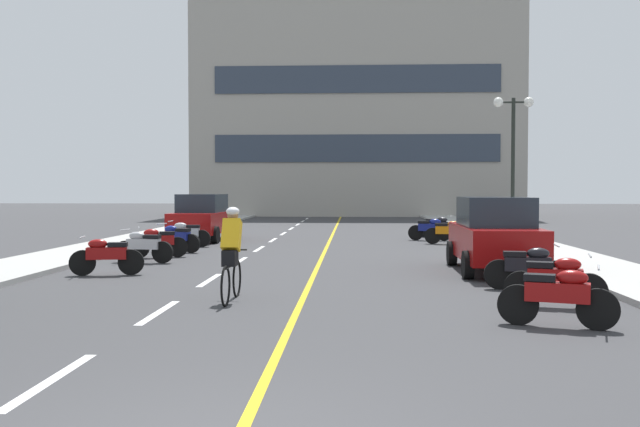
% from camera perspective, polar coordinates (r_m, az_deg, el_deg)
% --- Properties ---
extents(ground_plane, '(140.00, 140.00, 0.00)m').
position_cam_1_polar(ground_plane, '(26.15, 0.20, -2.39)').
color(ground_plane, '#38383A').
extents(curb_left, '(2.40, 72.00, 0.12)m').
position_cam_1_polar(curb_left, '(30.29, -13.28, -1.73)').
color(curb_left, '#A8A8A3').
rests_on(curb_left, ground).
extents(curb_right, '(2.40, 72.00, 0.12)m').
position_cam_1_polar(curb_right, '(29.73, 14.48, -1.81)').
color(curb_right, '#A8A8A3').
rests_on(curb_right, ground).
extents(lane_dash_0, '(0.14, 2.20, 0.01)m').
position_cam_1_polar(lane_dash_0, '(7.99, -21.31, -12.69)').
color(lane_dash_0, silver).
rests_on(lane_dash_0, ground).
extents(lane_dash_1, '(0.14, 2.20, 0.01)m').
position_cam_1_polar(lane_dash_1, '(11.67, -13.19, -7.95)').
color(lane_dash_1, silver).
rests_on(lane_dash_1, ground).
extents(lane_dash_2, '(0.14, 2.20, 0.01)m').
position_cam_1_polar(lane_dash_2, '(15.51, -9.10, -5.45)').
color(lane_dash_2, silver).
rests_on(lane_dash_2, ground).
extents(lane_dash_3, '(0.14, 2.20, 0.01)m').
position_cam_1_polar(lane_dash_3, '(19.41, -6.67, -3.93)').
color(lane_dash_3, silver).
rests_on(lane_dash_3, ground).
extents(lane_dash_4, '(0.14, 2.20, 0.01)m').
position_cam_1_polar(lane_dash_4, '(23.35, -5.05, -2.92)').
color(lane_dash_4, silver).
rests_on(lane_dash_4, ground).
extents(lane_dash_5, '(0.14, 2.20, 0.01)m').
position_cam_1_polar(lane_dash_5, '(27.31, -3.91, -2.20)').
color(lane_dash_5, silver).
rests_on(lane_dash_5, ground).
extents(lane_dash_6, '(0.14, 2.20, 0.01)m').
position_cam_1_polar(lane_dash_6, '(31.27, -3.05, -1.67)').
color(lane_dash_6, silver).
rests_on(lane_dash_6, ground).
extents(lane_dash_7, '(0.14, 2.20, 0.01)m').
position_cam_1_polar(lane_dash_7, '(35.25, -2.39, -1.25)').
color(lane_dash_7, silver).
rests_on(lane_dash_7, ground).
extents(lane_dash_8, '(0.14, 2.20, 0.01)m').
position_cam_1_polar(lane_dash_8, '(39.23, -1.86, -0.92)').
color(lane_dash_8, silver).
rests_on(lane_dash_8, ground).
extents(lane_dash_9, '(0.14, 2.20, 0.01)m').
position_cam_1_polar(lane_dash_9, '(43.21, -1.43, -0.64)').
color(lane_dash_9, silver).
rests_on(lane_dash_9, ground).
extents(lane_dash_10, '(0.14, 2.20, 0.01)m').
position_cam_1_polar(lane_dash_10, '(47.20, -1.08, -0.42)').
color(lane_dash_10, silver).
rests_on(lane_dash_10, ground).
extents(lane_dash_11, '(0.14, 2.20, 0.01)m').
position_cam_1_polar(lane_dash_11, '(51.18, -0.77, -0.23)').
color(lane_dash_11, silver).
rests_on(lane_dash_11, ground).
extents(centre_line_yellow, '(0.12, 66.00, 0.01)m').
position_cam_1_polar(centre_line_yellow, '(29.13, 0.96, -1.93)').
color(centre_line_yellow, gold).
rests_on(centre_line_yellow, ground).
extents(office_building, '(24.53, 7.40, 16.58)m').
position_cam_1_polar(office_building, '(54.05, 3.01, 8.69)').
color(office_building, '#9E998E').
rests_on(office_building, ground).
extents(street_lamp_mid, '(1.46, 0.36, 5.25)m').
position_cam_1_polar(street_lamp_mid, '(26.32, 15.68, 6.17)').
color(street_lamp_mid, black).
rests_on(street_lamp_mid, curb_right).
extents(parked_car_near, '(1.97, 4.22, 1.82)m').
position_cam_1_polar(parked_car_near, '(17.28, 14.24, -1.68)').
color(parked_car_near, black).
rests_on(parked_car_near, ground).
extents(parked_car_mid, '(2.05, 4.26, 1.82)m').
position_cam_1_polar(parked_car_mid, '(27.32, -9.70, -0.31)').
color(parked_car_mid, black).
rests_on(parked_car_mid, ground).
extents(motorcycle_1, '(1.64, 0.79, 0.92)m').
position_cam_1_polar(motorcycle_1, '(10.65, 19.10, -6.41)').
color(motorcycle_1, black).
rests_on(motorcycle_1, ground).
extents(motorcycle_2, '(1.66, 0.72, 0.92)m').
position_cam_1_polar(motorcycle_2, '(12.45, 18.91, -5.19)').
color(motorcycle_2, black).
rests_on(motorcycle_2, ground).
extents(motorcycle_3, '(1.70, 0.60, 0.92)m').
position_cam_1_polar(motorcycle_3, '(14.38, 16.83, -4.21)').
color(motorcycle_3, black).
rests_on(motorcycle_3, ground).
extents(motorcycle_4, '(1.69, 0.62, 0.92)m').
position_cam_1_polar(motorcycle_4, '(16.85, -17.26, -3.31)').
color(motorcycle_4, black).
rests_on(motorcycle_4, ground).
extents(motorcycle_5, '(1.70, 0.60, 0.92)m').
position_cam_1_polar(motorcycle_5, '(19.42, -14.41, -2.59)').
color(motorcycle_5, black).
rests_on(motorcycle_5, ground).
extents(motorcycle_6, '(1.65, 0.76, 0.92)m').
position_cam_1_polar(motorcycle_6, '(20.78, -13.25, -2.28)').
color(motorcycle_6, black).
rests_on(motorcycle_6, ground).
extents(motorcycle_7, '(1.65, 0.76, 0.92)m').
position_cam_1_polar(motorcycle_7, '(22.43, -11.82, -1.96)').
color(motorcycle_7, black).
rests_on(motorcycle_7, ground).
extents(motorcycle_8, '(1.70, 0.60, 0.92)m').
position_cam_1_polar(motorcycle_8, '(24.42, -11.03, -1.63)').
color(motorcycle_8, black).
rests_on(motorcycle_8, ground).
extents(motorcycle_9, '(1.70, 0.60, 0.92)m').
position_cam_1_polar(motorcycle_9, '(25.61, 10.56, -1.46)').
color(motorcycle_9, black).
rests_on(motorcycle_9, ground).
extents(motorcycle_10, '(1.69, 0.61, 0.92)m').
position_cam_1_polar(motorcycle_10, '(27.34, 9.10, -1.23)').
color(motorcycle_10, black).
rests_on(motorcycle_10, ground).
extents(motorcycle_11, '(1.67, 0.68, 0.92)m').
position_cam_1_polar(motorcycle_11, '(29.10, 9.69, -1.04)').
color(motorcycle_11, black).
rests_on(motorcycle_11, ground).
extents(cyclist_rider, '(0.42, 1.77, 1.71)m').
position_cam_1_polar(cyclist_rider, '(12.48, -7.34, -3.17)').
color(cyclist_rider, black).
rests_on(cyclist_rider, ground).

